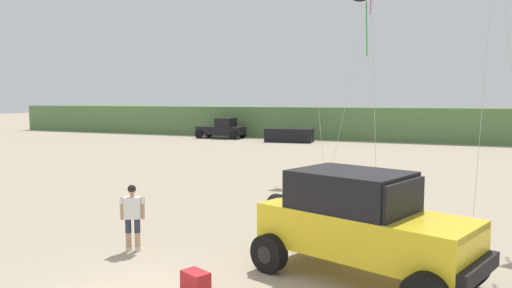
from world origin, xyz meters
name	(u,v)px	position (x,y,z in m)	size (l,w,h in m)	color
dune_ridge	(409,123)	(0.32, 41.74, 1.51)	(90.00, 9.52, 3.03)	#567A47
jeep	(362,222)	(3.63, 2.75, 1.20)	(5.01, 3.61, 2.26)	yellow
person_watching	(132,214)	(-1.97, 2.35, 0.94)	(0.56, 0.44, 1.67)	tan
cooler_box	(196,281)	(0.76, 0.78, 0.19)	(0.56, 0.36, 0.38)	#B21E23
distant_pickup	(222,129)	(-16.40, 34.78, 0.94)	(4.63, 2.44, 1.98)	black
distant_sedan	(289,135)	(-8.95, 33.41, 0.60)	(4.20, 1.70, 1.20)	black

